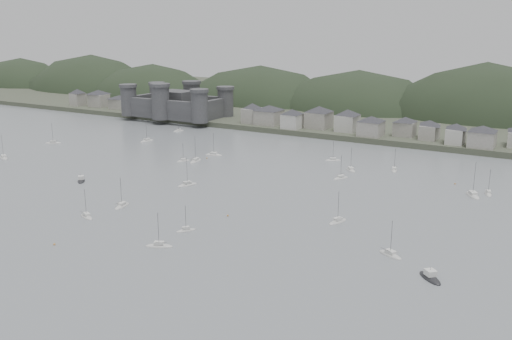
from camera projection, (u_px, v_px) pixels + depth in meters
The scene contains 10 objects.
ground at pixel (115, 252), 148.22m from camera, with size 900.00×900.00×0.00m, color slate.
far_shore_land at pixel (412, 109), 394.46m from camera, with size 900.00×250.00×3.00m, color #383D2D.
forested_ridge at pixel (407, 133), 373.90m from camera, with size 851.55×103.94×102.57m.
castle at pixel (177, 103), 354.37m from camera, with size 66.00×43.00×20.00m.
waterfront_town at pixel (454, 130), 274.62m from camera, with size 451.48×28.46×12.92m.
sailboat_lead at pixel (4, 158), 254.21m from camera, with size 9.15×6.31×12.01m.
moored_fleet at pixel (240, 187), 208.57m from camera, with size 248.50×177.46×13.41m.
motor_launch_near at pixel (430, 278), 132.57m from camera, with size 7.84×7.77×3.94m.
motor_launch_far at pixel (81, 181), 216.23m from camera, with size 7.05×7.36×3.80m.
mooring_buoys at pixel (189, 193), 200.86m from camera, with size 160.81×120.09×0.70m.
Camera 1 is at (102.24, -100.07, 58.48)m, focal length 38.88 mm.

